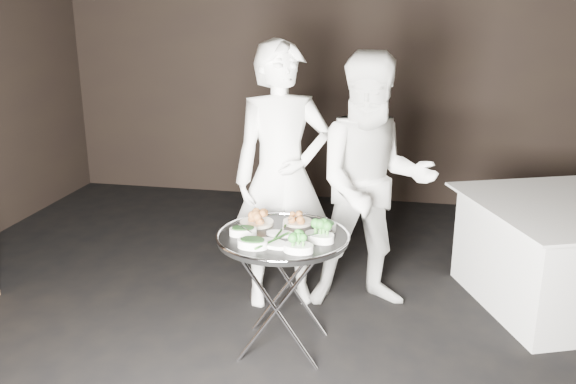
% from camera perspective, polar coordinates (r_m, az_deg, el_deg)
% --- Properties ---
extents(wall_back, '(6.00, 0.05, 3.00)m').
position_cam_1_polar(wall_back, '(6.38, 5.66, 12.47)').
color(wall_back, black).
rests_on(wall_back, floor).
extents(tray_stand, '(0.49, 0.41, 0.72)m').
position_cam_1_polar(tray_stand, '(3.64, -0.47, -8.96)').
color(tray_stand, silver).
rests_on(tray_stand, floor).
extents(serving_tray, '(0.77, 0.77, 0.04)m').
position_cam_1_polar(serving_tray, '(3.51, -0.48, -4.21)').
color(serving_tray, black).
rests_on(serving_tray, tray_stand).
extents(potato_plate_a, '(0.20, 0.20, 0.07)m').
position_cam_1_polar(potato_plate_a, '(3.68, -2.95, -2.53)').
color(potato_plate_a, beige).
rests_on(potato_plate_a, serving_tray).
extents(potato_plate_b, '(0.18, 0.18, 0.06)m').
position_cam_1_polar(potato_plate_b, '(3.69, 0.91, -2.53)').
color(potato_plate_b, beige).
rests_on(potato_plate_b, serving_tray).
extents(greens_bowl, '(0.13, 0.13, 0.07)m').
position_cam_1_polar(greens_bowl, '(3.57, 3.54, -3.15)').
color(greens_bowl, silver).
rests_on(greens_bowl, serving_tray).
extents(asparagus_plate_a, '(0.17, 0.11, 0.03)m').
position_cam_1_polar(asparagus_plate_a, '(3.50, -0.72, -3.84)').
color(asparagus_plate_a, silver).
rests_on(asparagus_plate_a, serving_tray).
extents(asparagus_plate_b, '(0.23, 0.19, 0.04)m').
position_cam_1_polar(asparagus_plate_b, '(3.36, -1.45, -4.73)').
color(asparagus_plate_b, silver).
rests_on(asparagus_plate_b, serving_tray).
extents(spinach_bowl_a, '(0.18, 0.14, 0.06)m').
position_cam_1_polar(spinach_bowl_a, '(3.51, -4.22, -3.58)').
color(spinach_bowl_a, silver).
rests_on(spinach_bowl_a, serving_tray).
extents(spinach_bowl_b, '(0.17, 0.11, 0.07)m').
position_cam_1_polar(spinach_bowl_b, '(3.33, -3.35, -4.71)').
color(spinach_bowl_b, silver).
rests_on(spinach_bowl_b, serving_tray).
extents(broccoli_bowl_a, '(0.21, 0.18, 0.07)m').
position_cam_1_polar(broccoli_bowl_a, '(3.42, 2.98, -4.08)').
color(broccoli_bowl_a, silver).
rests_on(broccoli_bowl_a, serving_tray).
extents(broccoli_bowl_b, '(0.17, 0.13, 0.07)m').
position_cam_1_polar(broccoli_bowl_b, '(3.27, 0.97, -5.09)').
color(broccoli_bowl_b, silver).
rests_on(broccoli_bowl_b, serving_tray).
extents(serving_utensils, '(0.57, 0.40, 0.01)m').
position_cam_1_polar(serving_utensils, '(3.55, 0.01, -2.99)').
color(serving_utensils, silver).
rests_on(serving_utensils, serving_tray).
extents(waiter_left, '(0.77, 0.65, 1.80)m').
position_cam_1_polar(waiter_left, '(4.08, -0.55, 1.42)').
color(waiter_left, white).
rests_on(waiter_left, floor).
extents(waiter_right, '(0.98, 0.85, 1.74)m').
position_cam_1_polar(waiter_right, '(4.07, 7.96, 0.72)').
color(waiter_right, white).
rests_on(waiter_right, floor).
extents(dining_table, '(1.28, 1.28, 0.73)m').
position_cam_1_polar(dining_table, '(4.61, 24.76, -5.31)').
color(dining_table, white).
rests_on(dining_table, floor).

